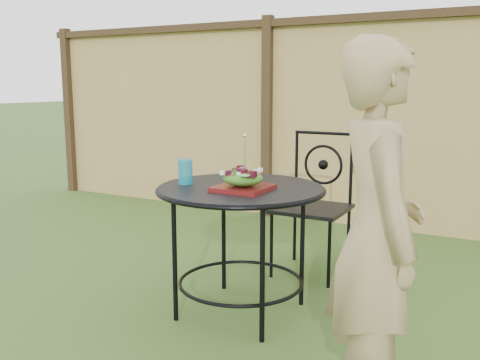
{
  "coord_description": "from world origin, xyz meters",
  "views": [
    {
      "loc": [
        0.91,
        -2.49,
        1.27
      ],
      "look_at": [
        -0.47,
        0.07,
        0.75
      ],
      "focal_mm": 40.0,
      "sensor_mm": 36.0,
      "label": 1
    }
  ],
  "objects": [
    {
      "name": "salad",
      "position": [
        -0.38,
        -0.06,
        0.79
      ],
      "size": [
        0.21,
        0.21,
        0.08
      ],
      "primitive_type": "ellipsoid",
      "color": "#235614",
      "rests_on": "salad_plate"
    },
    {
      "name": "patio_table",
      "position": [
        -0.44,
        0.02,
        0.59
      ],
      "size": [
        0.92,
        0.92,
        0.72
      ],
      "color": "black",
      "rests_on": "ground"
    },
    {
      "name": "patio_chair",
      "position": [
        -0.32,
        0.86,
        0.5
      ],
      "size": [
        0.46,
        0.46,
        0.95
      ],
      "color": "black",
      "rests_on": "ground"
    },
    {
      "name": "ground",
      "position": [
        0.0,
        0.0,
        0.0
      ],
      "size": [
        60.0,
        60.0,
        0.0
      ],
      "primitive_type": "plane",
      "color": "#254315",
      "rests_on": "ground"
    },
    {
      "name": "salad_plate",
      "position": [
        -0.38,
        -0.06,
        0.74
      ],
      "size": [
        0.27,
        0.27,
        0.02
      ],
      "primitive_type": "cube",
      "color": "#3F0910",
      "rests_on": "patio_table"
    },
    {
      "name": "drinking_glass",
      "position": [
        -0.75,
        -0.06,
        0.79
      ],
      "size": [
        0.08,
        0.08,
        0.14
      ],
      "primitive_type": "cylinder",
      "color": "#0D84A0",
      "rests_on": "patio_table"
    },
    {
      "name": "fork",
      "position": [
        -0.37,
        -0.06,
        0.92
      ],
      "size": [
        0.01,
        0.01,
        0.18
      ],
      "primitive_type": "cylinder",
      "color": "silver",
      "rests_on": "salad"
    },
    {
      "name": "fence",
      "position": [
        -0.0,
        2.19,
        0.95
      ],
      "size": [
        8.0,
        0.12,
        1.9
      ],
      "color": "tan",
      "rests_on": "ground"
    },
    {
      "name": "diner",
      "position": [
        0.45,
        -0.59,
        0.72
      ],
      "size": [
        0.56,
        0.63,
        1.44
      ],
      "primitive_type": "imported",
      "rotation": [
        0.0,
        0.0,
        2.1
      ],
      "color": "#9E865A",
      "rests_on": "ground"
    }
  ]
}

